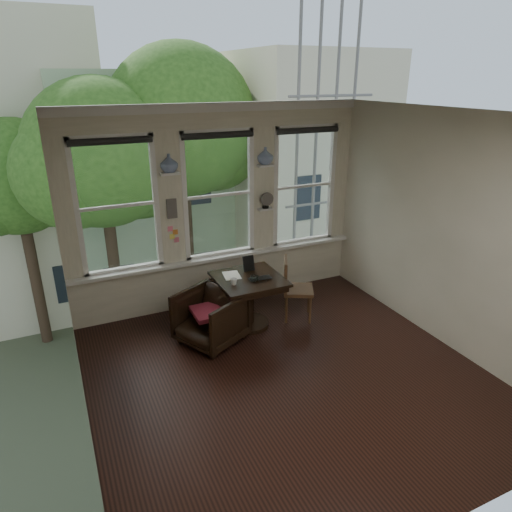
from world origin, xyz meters
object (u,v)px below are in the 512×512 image
side_chair_right (298,289)px  laptop (261,280)px  armchair_left (210,318)px  table (249,302)px  mug (234,282)px

side_chair_right → laptop: size_ratio=2.83×
armchair_left → table: bearing=77.9°
mug → laptop: bearing=-7.4°
table → armchair_left: table is taller
laptop → mug: 0.38m
table → side_chair_right: (0.74, -0.09, 0.09)m
armchair_left → laptop: 0.85m
armchair_left → mug: size_ratio=8.54×
table → side_chair_right: bearing=-6.9°
table → laptop: laptop is taller
table → laptop: bearing=-57.4°
table → laptop: 0.44m
armchair_left → laptop: bearing=63.1°
side_chair_right → armchair_left: bearing=121.2°
armchair_left → laptop: size_ratio=2.43×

